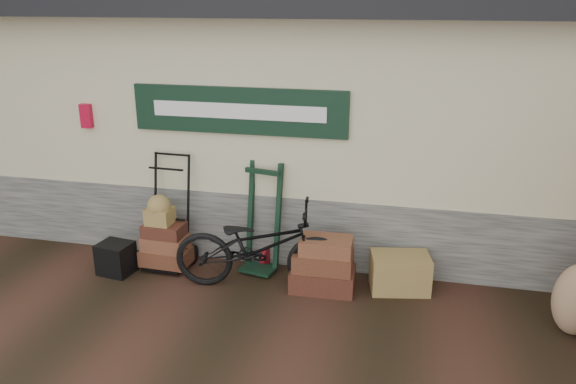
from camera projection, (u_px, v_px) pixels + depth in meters
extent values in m
plane|color=black|center=(243.00, 301.00, 6.26)|extent=(80.00, 80.00, 0.00)
cube|color=#4C4C47|center=(295.00, 186.00, 8.64)|extent=(14.00, 3.54, 0.90)
cube|color=beige|center=(296.00, 89.00, 8.14)|extent=(14.00, 3.50, 2.10)
cube|color=black|center=(294.00, 5.00, 7.63)|extent=(14.40, 4.10, 0.20)
cube|color=black|center=(239.00, 111.00, 6.57)|extent=(2.60, 0.06, 0.55)
cube|color=white|center=(238.00, 111.00, 6.54)|extent=(2.10, 0.01, 0.18)
cube|color=#B70D2C|center=(87.00, 116.00, 7.04)|extent=(0.14, 0.10, 0.30)
cube|color=olive|center=(400.00, 272.00, 6.45)|extent=(0.73, 0.55, 0.43)
cube|color=black|center=(116.00, 258.00, 6.85)|extent=(0.44, 0.39, 0.39)
imported|color=black|center=(260.00, 242.00, 6.39)|extent=(0.96, 2.04, 1.14)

